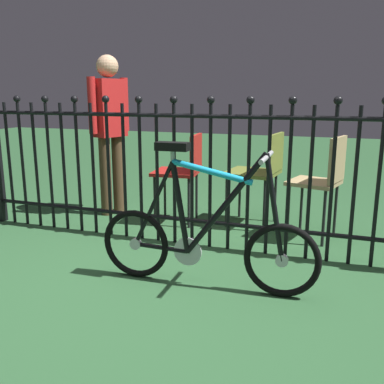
# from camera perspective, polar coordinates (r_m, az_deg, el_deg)

# --- Properties ---
(ground_plane) EXTENTS (20.00, 20.00, 0.00)m
(ground_plane) POSITION_cam_1_polar(r_m,az_deg,el_deg) (2.82, -4.47, -11.65)
(ground_plane) COLOR #2C5932
(iron_fence) EXTENTS (3.95, 0.07, 1.21)m
(iron_fence) POSITION_cam_1_polar(r_m,az_deg,el_deg) (3.31, -0.46, 3.14)
(iron_fence) COLOR black
(iron_fence) RESTS_ON ground
(bicycle) EXTENTS (1.38, 0.40, 0.89)m
(bicycle) POSITION_cam_1_polar(r_m,az_deg,el_deg) (2.64, 1.66, -6.11)
(bicycle) COLOR black
(bicycle) RESTS_ON ground
(chair_olive) EXTENTS (0.48, 0.48, 0.84)m
(chair_olive) POSITION_cam_1_polar(r_m,az_deg,el_deg) (3.87, 9.09, 3.15)
(chair_olive) COLOR black
(chair_olive) RESTS_ON ground
(chair_tan) EXTENTS (0.45, 0.45, 0.85)m
(chair_tan) POSITION_cam_1_polar(r_m,az_deg,el_deg) (3.58, 16.96, 1.94)
(chair_tan) COLOR black
(chair_tan) RESTS_ON ground
(chair_red) EXTENTS (0.44, 0.44, 0.82)m
(chair_red) POSITION_cam_1_polar(r_m,az_deg,el_deg) (3.91, -1.09, 3.23)
(chair_red) COLOR black
(chair_red) RESTS_ON ground
(person_visitor) EXTENTS (0.27, 0.45, 1.52)m
(person_visitor) POSITION_cam_1_polar(r_m,az_deg,el_deg) (4.27, -10.83, 9.02)
(person_visitor) COLOR #4C3823
(person_visitor) RESTS_ON ground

